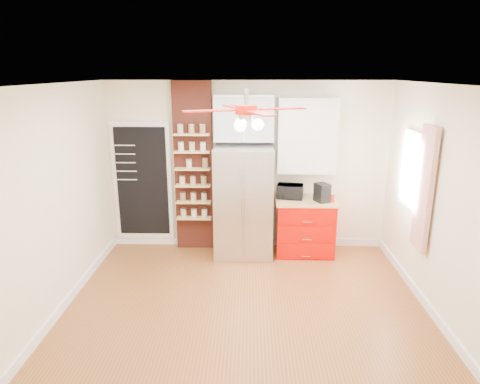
{
  "coord_description": "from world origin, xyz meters",
  "views": [
    {
      "loc": [
        0.04,
        -4.72,
        2.85
      ],
      "look_at": [
        -0.09,
        0.9,
        1.24
      ],
      "focal_mm": 32.0,
      "sensor_mm": 36.0,
      "label": 1
    }
  ],
  "objects_px": {
    "coffee_maker": "(322,193)",
    "toaster_oven": "(290,191)",
    "red_cabinet": "(304,226)",
    "canister_left": "(331,198)",
    "fridge": "(244,202)",
    "ceiling_fan": "(246,110)",
    "pantry_jar_oats": "(189,164)"
  },
  "relations": [
    {
      "from": "canister_left",
      "to": "coffee_maker",
      "type": "bearing_deg",
      "value": 174.57
    },
    {
      "from": "fridge",
      "to": "canister_left",
      "type": "height_order",
      "value": "fridge"
    },
    {
      "from": "ceiling_fan",
      "to": "coffee_maker",
      "type": "bearing_deg",
      "value": 53.78
    },
    {
      "from": "fridge",
      "to": "red_cabinet",
      "type": "xyz_separation_m",
      "value": [
        0.97,
        0.05,
        -0.42
      ]
    },
    {
      "from": "fridge",
      "to": "ceiling_fan",
      "type": "distance_m",
      "value": 2.25
    },
    {
      "from": "coffee_maker",
      "to": "toaster_oven",
      "type": "bearing_deg",
      "value": 134.49
    },
    {
      "from": "fridge",
      "to": "coffee_maker",
      "type": "xyz_separation_m",
      "value": [
        1.2,
        -0.06,
        0.17
      ]
    },
    {
      "from": "coffee_maker",
      "to": "fridge",
      "type": "bearing_deg",
      "value": 152.56
    },
    {
      "from": "toaster_oven",
      "to": "pantry_jar_oats",
      "type": "xyz_separation_m",
      "value": [
        -1.59,
        0.05,
        0.43
      ]
    },
    {
      "from": "ceiling_fan",
      "to": "fridge",
      "type": "bearing_deg",
      "value": 91.76
    },
    {
      "from": "toaster_oven",
      "to": "pantry_jar_oats",
      "type": "bearing_deg",
      "value": -170.71
    },
    {
      "from": "fridge",
      "to": "ceiling_fan",
      "type": "bearing_deg",
      "value": -88.24
    },
    {
      "from": "pantry_jar_oats",
      "to": "fridge",
      "type": "bearing_deg",
      "value": -11.56
    },
    {
      "from": "fridge",
      "to": "ceiling_fan",
      "type": "relative_size",
      "value": 1.25
    },
    {
      "from": "toaster_oven",
      "to": "canister_left",
      "type": "relative_size",
      "value": 2.94
    },
    {
      "from": "toaster_oven",
      "to": "canister_left",
      "type": "distance_m",
      "value": 0.64
    },
    {
      "from": "coffee_maker",
      "to": "ceiling_fan",
      "type": "bearing_deg",
      "value": -151.02
    },
    {
      "from": "red_cabinet",
      "to": "canister_left",
      "type": "height_order",
      "value": "canister_left"
    },
    {
      "from": "red_cabinet",
      "to": "toaster_oven",
      "type": "relative_size",
      "value": 2.36
    },
    {
      "from": "canister_left",
      "to": "red_cabinet",
      "type": "bearing_deg",
      "value": 162.25
    },
    {
      "from": "red_cabinet",
      "to": "coffee_maker",
      "type": "relative_size",
      "value": 3.3
    },
    {
      "from": "ceiling_fan",
      "to": "canister_left",
      "type": "relative_size",
      "value": 10.36
    },
    {
      "from": "red_cabinet",
      "to": "pantry_jar_oats",
      "type": "relative_size",
      "value": 7.45
    },
    {
      "from": "toaster_oven",
      "to": "pantry_jar_oats",
      "type": "height_order",
      "value": "pantry_jar_oats"
    },
    {
      "from": "ceiling_fan",
      "to": "coffee_maker",
      "type": "height_order",
      "value": "ceiling_fan"
    },
    {
      "from": "red_cabinet",
      "to": "coffee_maker",
      "type": "xyz_separation_m",
      "value": [
        0.23,
        -0.11,
        0.59
      ]
    },
    {
      "from": "coffee_maker",
      "to": "pantry_jar_oats",
      "type": "bearing_deg",
      "value": 148.8
    },
    {
      "from": "fridge",
      "to": "coffee_maker",
      "type": "bearing_deg",
      "value": -2.64
    },
    {
      "from": "fridge",
      "to": "toaster_oven",
      "type": "bearing_deg",
      "value": 9.6
    },
    {
      "from": "red_cabinet",
      "to": "toaster_oven",
      "type": "xyz_separation_m",
      "value": [
        -0.24,
        0.07,
        0.56
      ]
    },
    {
      "from": "red_cabinet",
      "to": "canister_left",
      "type": "relative_size",
      "value": 6.95
    },
    {
      "from": "fridge",
      "to": "coffee_maker",
      "type": "relative_size",
      "value": 6.14
    }
  ]
}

